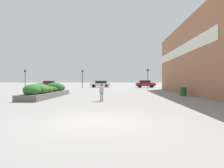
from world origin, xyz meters
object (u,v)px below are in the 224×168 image
(skateboard, at_px, (102,100))
(car_center_right, at_px, (101,84))
(car_leftmost, at_px, (145,84))
(traffic_light_far_left, at_px, (25,76))
(skateboarder, at_px, (102,90))
(traffic_light_right, at_px, (148,75))
(trash_bin, at_px, (183,92))
(car_center_left, at_px, (49,84))
(traffic_light_left, at_px, (82,76))

(skateboard, xyz_separation_m, car_center_right, (-3.25, 29.62, 0.74))
(car_leftmost, bearing_deg, skateboard, -12.89)
(traffic_light_far_left, bearing_deg, skateboarder, -53.15)
(car_leftmost, xyz_separation_m, traffic_light_right, (-0.29, -6.54, 1.73))
(car_leftmost, height_order, traffic_light_right, traffic_light_right)
(skateboard, xyz_separation_m, traffic_light_right, (6.55, 23.32, 2.51))
(trash_bin, height_order, car_leftmost, car_leftmost)
(car_leftmost, distance_m, car_center_left, 22.64)
(car_leftmost, bearing_deg, skateboarder, -12.89)
(skateboarder, height_order, traffic_light_right, traffic_light_right)
(skateboard, bearing_deg, traffic_light_far_left, 139.27)
(car_center_right, distance_m, traffic_light_right, 11.78)
(car_leftmost, bearing_deg, traffic_light_left, -64.20)
(car_center_right, bearing_deg, traffic_light_far_left, 111.80)
(skateboard, height_order, car_center_left, car_center_left)
(skateboarder, bearing_deg, car_center_right, 108.68)
(trash_bin, xyz_separation_m, car_leftmost, (-1.07, 24.23, 0.43))
(car_leftmost, bearing_deg, traffic_light_far_left, -76.17)
(traffic_light_left, xyz_separation_m, traffic_light_far_left, (-11.63, 0.23, 0.03))
(skateboarder, distance_m, car_center_left, 34.84)
(traffic_light_right, bearing_deg, traffic_light_far_left, 178.90)
(traffic_light_right, bearing_deg, traffic_light_left, 178.90)
(car_center_right, height_order, traffic_light_far_left, traffic_light_far_left)
(car_center_left, bearing_deg, traffic_light_far_left, 164.16)
(traffic_light_far_left, bearing_deg, traffic_light_left, -1.11)
(trash_bin, relative_size, traffic_light_right, 0.22)
(skateboard, height_order, traffic_light_right, traffic_light_right)
(skateboarder, distance_m, car_leftmost, 30.64)
(car_center_right, height_order, traffic_light_left, traffic_light_left)
(traffic_light_left, relative_size, traffic_light_right, 0.96)
(traffic_light_far_left, bearing_deg, car_leftmost, 13.83)
(skateboard, height_order, trash_bin, trash_bin)
(car_leftmost, bearing_deg, traffic_light_right, -2.56)
(car_leftmost, xyz_separation_m, traffic_light_far_left, (-24.67, -6.07, 1.66))
(traffic_light_left, bearing_deg, car_center_left, 141.91)
(car_center_left, bearing_deg, traffic_light_left, -128.09)
(trash_bin, height_order, car_center_right, car_center_right)
(skateboard, xyz_separation_m, skateboarder, (0.00, 0.00, 0.79))
(trash_bin, xyz_separation_m, traffic_light_far_left, (-25.73, 18.15, 2.09))
(trash_bin, bearing_deg, car_leftmost, 92.52)
(car_center_right, xyz_separation_m, traffic_light_far_left, (-14.58, -5.83, 1.71))
(traffic_light_far_left, bearing_deg, trash_bin, -35.20)
(skateboarder, bearing_deg, trash_bin, 47.93)
(traffic_light_far_left, bearing_deg, car_center_right, 21.80)
(skateboard, xyz_separation_m, traffic_light_left, (-6.20, 23.57, 2.42))
(skateboarder, height_order, car_center_right, car_center_right)
(car_center_left, distance_m, traffic_light_right, 23.68)
(skateboard, height_order, car_leftmost, car_leftmost)
(car_center_left, distance_m, traffic_light_far_left, 7.75)
(skateboarder, relative_size, traffic_light_far_left, 0.34)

